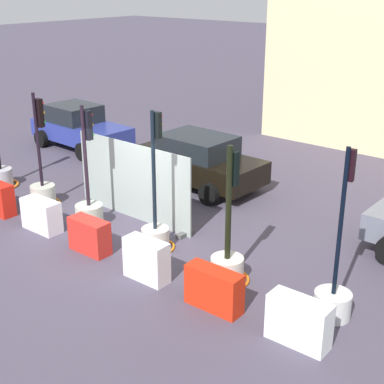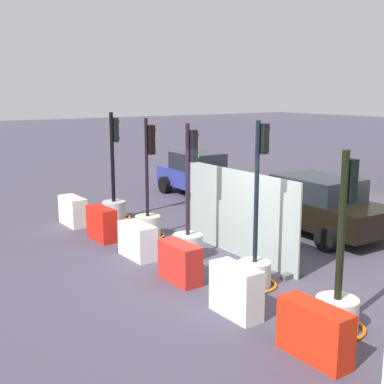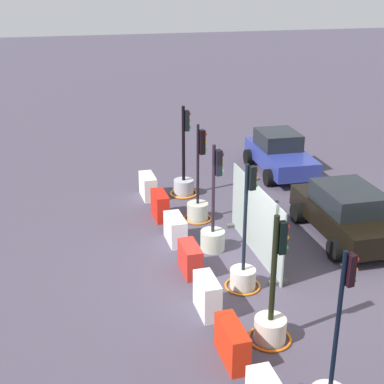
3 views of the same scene
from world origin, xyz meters
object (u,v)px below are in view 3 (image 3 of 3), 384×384
Objects in this scene: construction_barrier_1 at (160,206)px; car_black_sedan at (347,212)px; traffic_light_1 at (198,205)px; construction_barrier_4 at (207,296)px; traffic_light_0 at (184,182)px; construction_barrier_3 at (190,259)px; construction_barrier_0 at (148,186)px; construction_barrier_2 at (175,230)px; traffic_light_2 at (213,231)px; traffic_light_4 at (271,320)px; car_blue_estate at (280,153)px; traffic_light_3 at (243,269)px; construction_barrier_5 at (232,343)px.

car_black_sedan reaches higher than construction_barrier_1.
traffic_light_1 reaches higher than construction_barrier_4.
traffic_light_0 reaches higher than construction_barrier_4.
construction_barrier_4 is at bearing -2.21° from construction_barrier_3.
construction_barrier_0 is 6.76m from car_black_sedan.
traffic_light_0 reaches higher than construction_barrier_2.
traffic_light_2 is (2.05, -0.11, 0.07)m from traffic_light_1.
traffic_light_1 is 6.32m from traffic_light_4.
traffic_light_2 is 1.18m from construction_barrier_2.
car_black_sedan is 5.78m from car_blue_estate.
traffic_light_4 is at bearing 0.09° from traffic_light_2.
car_black_sedan reaches higher than construction_barrier_2.
traffic_light_1 is 2.06m from traffic_light_2.
construction_barrier_2 is at bearing 178.61° from construction_barrier_4.
traffic_light_3 is 1.44m from construction_barrier_4.
construction_barrier_2 is 3.67m from construction_barrier_4.
traffic_light_0 is 7.29m from construction_barrier_4.
traffic_light_2 is at bearing 22.44° from construction_barrier_1.
construction_barrier_4 is at bearing -60.99° from car_black_sedan.
traffic_light_2 is at bearing 14.13° from construction_barrier_0.
car_blue_estate is (-4.88, 5.26, 0.37)m from construction_barrier_2.
traffic_light_3 reaches higher than car_blue_estate.
construction_barrier_5 reaches higher than construction_barrier_3.
traffic_light_0 is at bearing 168.08° from construction_barrier_3.
construction_barrier_4 is (3.67, -0.09, 0.05)m from construction_barrier_2.
traffic_light_1 reaches higher than construction_barrier_0.
traffic_light_0 is at bearing 178.14° from traffic_light_1.
construction_barrier_2 is 1.81m from construction_barrier_3.
construction_barrier_1 is at bearing -178.76° from construction_barrier_3.
traffic_light_1 is 0.77× the size of car_blue_estate.
traffic_light_0 is 8.99m from construction_barrier_5.
traffic_light_3 reaches higher than construction_barrier_5.
traffic_light_1 is at bearing 176.83° from traffic_light_2.
traffic_light_0 reaches higher than traffic_light_2.
traffic_light_1 reaches higher than traffic_light_4.
traffic_light_3 reaches higher than construction_barrier_3.
car_blue_estate reaches higher than construction_barrier_4.
construction_barrier_5 is at bearing -9.28° from traffic_light_1.
traffic_light_4 is 3.30m from construction_barrier_3.
traffic_light_1 is 2.83× the size of construction_barrier_0.
traffic_light_1 is 6.83m from construction_barrier_5.
traffic_light_0 is at bearing 177.50° from traffic_light_2.
traffic_light_0 is 2.14m from construction_barrier_1.
construction_barrier_4 reaches higher than construction_barrier_5.
construction_barrier_5 is at bearing -23.94° from traffic_light_3.
traffic_light_3 reaches higher than construction_barrier_1.
traffic_light_3 is (2.12, 0.15, -0.07)m from traffic_light_2.
traffic_light_2 is at bearing 161.11° from construction_barrier_4.
traffic_light_4 is at bearing 10.61° from construction_barrier_2.
construction_barrier_1 is at bearing -117.86° from car_black_sedan.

